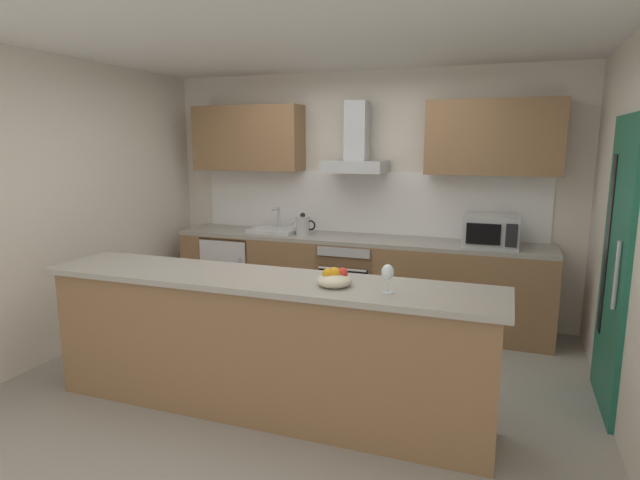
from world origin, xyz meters
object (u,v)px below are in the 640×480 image
object	(u,v)px
refrigerator	(236,271)
sink	(274,230)
microwave	(491,231)
fruit_bowl	(334,279)
kettle	(303,225)
range_hood	(356,150)
wine_glass	(388,273)
oven	(351,279)

from	to	relation	value
refrigerator	sink	distance (m)	0.70
microwave	fruit_bowl	size ratio (longest dim) A/B	2.27
kettle	range_hood	world-z (taller)	range_hood
refrigerator	sink	xyz separation A→B (m)	(0.49, 0.01, 0.50)
range_hood	wine_glass	bearing A→B (deg)	-69.19
sink	microwave	bearing A→B (deg)	-0.99
oven	wine_glass	bearing A→B (deg)	-68.02
microwave	fruit_bowl	bearing A→B (deg)	-113.11
refrigerator	fruit_bowl	bearing A→B (deg)	-47.83
microwave	fruit_bowl	world-z (taller)	microwave
range_hood	fruit_bowl	bearing A→B (deg)	-77.17
oven	wine_glass	distance (m)	2.35
oven	range_hood	world-z (taller)	range_hood
sink	fruit_bowl	bearing A→B (deg)	-56.37
microwave	range_hood	distance (m)	1.56
refrigerator	sink	bearing A→B (deg)	1.62
oven	microwave	world-z (taller)	microwave
refrigerator	wine_glass	distance (m)	3.12
refrigerator	fruit_bowl	distance (m)	2.83
sink	range_hood	size ratio (longest dim) A/B	0.69
refrigerator	kettle	distance (m)	1.02
refrigerator	microwave	distance (m)	2.80
microwave	kettle	bearing A→B (deg)	-179.82
oven	refrigerator	world-z (taller)	oven
refrigerator	fruit_bowl	size ratio (longest dim) A/B	3.86
kettle	range_hood	xyz separation A→B (m)	(0.53, 0.16, 0.78)
range_hood	sink	bearing A→B (deg)	-172.31
sink	range_hood	xyz separation A→B (m)	(0.88, 0.12, 0.86)
kettle	wine_glass	world-z (taller)	wine_glass
oven	range_hood	xyz separation A→B (m)	(0.00, 0.13, 1.33)
kettle	fruit_bowl	world-z (taller)	kettle
kettle	range_hood	size ratio (longest dim) A/B	0.40
microwave	kettle	size ratio (longest dim) A/B	1.73
range_hood	wine_glass	world-z (taller)	range_hood
wine_glass	fruit_bowl	distance (m)	0.36
refrigerator	microwave	bearing A→B (deg)	-0.53
sink	wine_glass	distance (m)	2.73
refrigerator	microwave	world-z (taller)	microwave
oven	refrigerator	distance (m)	1.36
fruit_bowl	wine_glass	bearing A→B (deg)	-6.95
fruit_bowl	sink	bearing A→B (deg)	123.63
range_hood	oven	bearing A→B (deg)	-90.00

